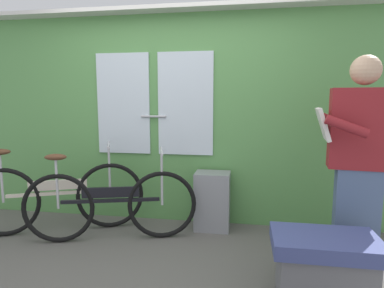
{
  "coord_description": "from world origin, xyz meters",
  "views": [
    {
      "loc": [
        0.8,
        -2.44,
        1.36
      ],
      "look_at": [
        0.3,
        0.58,
        0.94
      ],
      "focal_mm": 30.77,
      "sensor_mm": 36.0,
      "label": 1
    }
  ],
  "objects_px": {
    "passenger_reading_newspaper": "(358,160)",
    "bench_seat_corner": "(324,266)",
    "bicycle_leaning_behind": "(58,197)",
    "bicycle_near_door": "(110,204)",
    "trash_bin_by_wall": "(212,201)"
  },
  "relations": [
    {
      "from": "bicycle_leaning_behind",
      "to": "bench_seat_corner",
      "type": "xyz_separation_m",
      "value": [
        2.43,
        -0.78,
        -0.13
      ]
    },
    {
      "from": "trash_bin_by_wall",
      "to": "bench_seat_corner",
      "type": "relative_size",
      "value": 0.87
    },
    {
      "from": "bicycle_near_door",
      "to": "passenger_reading_newspaper",
      "type": "height_order",
      "value": "passenger_reading_newspaper"
    },
    {
      "from": "bicycle_leaning_behind",
      "to": "bench_seat_corner",
      "type": "distance_m",
      "value": 2.55
    },
    {
      "from": "bicycle_near_door",
      "to": "bench_seat_corner",
      "type": "distance_m",
      "value": 1.94
    },
    {
      "from": "passenger_reading_newspaper",
      "to": "trash_bin_by_wall",
      "type": "bearing_deg",
      "value": -21.04
    },
    {
      "from": "bicycle_leaning_behind",
      "to": "passenger_reading_newspaper",
      "type": "xyz_separation_m",
      "value": [
        2.75,
        -0.3,
        0.52
      ]
    },
    {
      "from": "bench_seat_corner",
      "to": "bicycle_near_door",
      "type": "bearing_deg",
      "value": 159.83
    },
    {
      "from": "passenger_reading_newspaper",
      "to": "bench_seat_corner",
      "type": "height_order",
      "value": "passenger_reading_newspaper"
    },
    {
      "from": "bicycle_near_door",
      "to": "trash_bin_by_wall",
      "type": "bearing_deg",
      "value": 9.6
    },
    {
      "from": "bicycle_near_door",
      "to": "trash_bin_by_wall",
      "type": "xyz_separation_m",
      "value": [
        0.94,
        0.45,
        -0.06
      ]
    },
    {
      "from": "bicycle_leaning_behind",
      "to": "trash_bin_by_wall",
      "type": "relative_size",
      "value": 2.65
    },
    {
      "from": "bicycle_near_door",
      "to": "trash_bin_by_wall",
      "type": "height_order",
      "value": "bicycle_near_door"
    },
    {
      "from": "bicycle_near_door",
      "to": "bicycle_leaning_behind",
      "type": "xyz_separation_m",
      "value": [
        -0.61,
        0.11,
        0.01
      ]
    },
    {
      "from": "trash_bin_by_wall",
      "to": "bench_seat_corner",
      "type": "bearing_deg",
      "value": -51.83
    }
  ]
}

